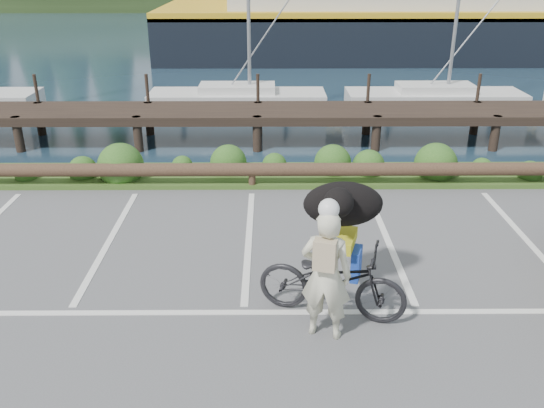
{
  "coord_description": "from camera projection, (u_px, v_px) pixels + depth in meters",
  "views": [
    {
      "loc": [
        0.37,
        -7.62,
        4.89
      ],
      "look_at": [
        0.43,
        1.14,
        1.1
      ],
      "focal_mm": 38.0,
      "sensor_mm": 36.0,
      "label": 1
    }
  ],
  "objects": [
    {
      "name": "bicycle",
      "position": [
        332.0,
        280.0,
        8.32
      ],
      "size": [
        2.3,
        1.34,
        1.14
      ],
      "primitive_type": "imported",
      "rotation": [
        0.0,
        0.0,
        1.28
      ],
      "color": "black",
      "rests_on": "ground"
    },
    {
      "name": "log_rail",
      "position": [
        252.0,
        188.0,
        13.16
      ],
      "size": [
        32.0,
        0.3,
        0.6
      ],
      "primitive_type": null,
      "color": "#443021",
      "rests_on": "ground"
    },
    {
      "name": "dog",
      "position": [
        343.0,
        204.0,
        8.57
      ],
      "size": [
        0.9,
        1.31,
        0.69
      ],
      "primitive_type": "ellipsoid",
      "rotation": [
        0.0,
        0.0,
        1.28
      ],
      "color": "black",
      "rests_on": "bicycle"
    },
    {
      "name": "cyclist",
      "position": [
        326.0,
        275.0,
        7.72
      ],
      "size": [
        0.79,
        0.63,
        1.9
      ],
      "primitive_type": "imported",
      "rotation": [
        0.0,
        0.0,
        2.85
      ],
      "color": "beige",
      "rests_on": "ground"
    },
    {
      "name": "vegetation_strip",
      "position": [
        253.0,
        175.0,
        13.78
      ],
      "size": [
        34.0,
        1.6,
        0.1
      ],
      "primitive_type": "cube",
      "color": "#3D5B21",
      "rests_on": "ground"
    },
    {
      "name": "ground",
      "position": [
        245.0,
        298.0,
        8.94
      ],
      "size": [
        72.0,
        72.0,
        0.0
      ],
      "primitive_type": "plane",
      "color": "#4E4E50"
    }
  ]
}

